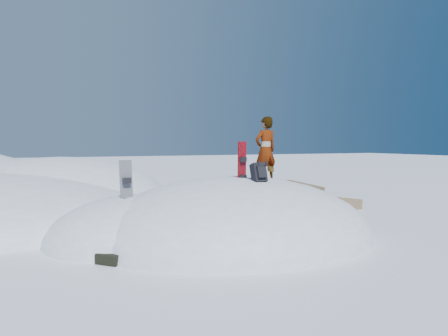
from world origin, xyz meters
name	(u,v)px	position (x,y,z in m)	size (l,w,h in m)	color
ground	(234,237)	(0.00, 0.00, 0.00)	(120.00, 120.00, 0.00)	white
snow_mound	(224,236)	(-0.17, 0.24, 0.00)	(8.00, 6.00, 3.00)	white
rock_outcrop	(294,210)	(3.72, 3.01, 0.01)	(4.68, 4.41, 1.68)	olive
snowboard_red	(242,170)	(0.12, -0.18, 1.66)	(0.27, 0.20, 1.44)	red
snowboard_dark	(127,193)	(-2.55, 0.38, 1.18)	(0.29, 0.26, 1.54)	black
backpack	(259,173)	(0.28, -0.73, 1.64)	(0.33, 0.40, 0.53)	black
gear_pile	(118,255)	(-3.00, -0.95, 0.12)	(0.94, 0.83, 0.25)	black
person	(266,150)	(1.43, 0.98, 2.12)	(0.67, 0.44, 1.85)	slate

